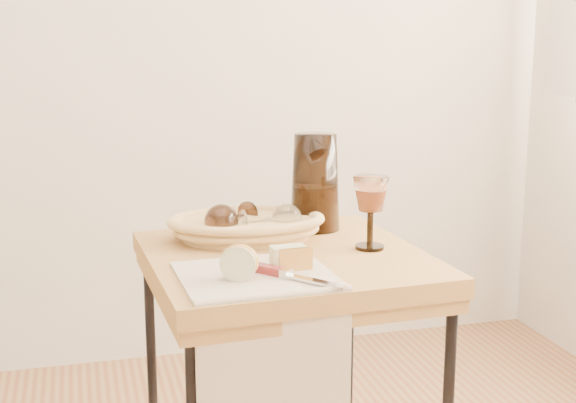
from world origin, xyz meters
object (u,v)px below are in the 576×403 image
object	(u,v)px
wine_goblet	(370,212)
table_knife	(289,274)
tea_towel	(256,276)
goblet_lying_b	(268,220)
bread_basket	(247,228)
pitcher	(315,182)
apple_half	(240,261)
goblet_lying_a	(233,217)

from	to	relation	value
wine_goblet	table_knife	bearing A→B (deg)	-142.32
tea_towel	goblet_lying_b	xyz separation A→B (m)	(0.09, 0.27, 0.04)
bread_basket	pitcher	world-z (taller)	pitcher
goblet_lying_b	pitcher	xyz separation A→B (m)	(0.14, 0.08, 0.07)
apple_half	table_knife	world-z (taller)	apple_half
bread_basket	table_knife	size ratio (longest dim) A/B	1.44
pitcher	goblet_lying_a	bearing A→B (deg)	171.86
goblet_lying_a	wine_goblet	world-z (taller)	wine_goblet
goblet_lying_a	pitcher	size ratio (longest dim) A/B	0.47
goblet_lying_b	apple_half	size ratio (longest dim) A/B	1.53
goblet_lying_a	table_knife	xyz separation A→B (m)	(0.04, -0.35, -0.04)
tea_towel	wine_goblet	size ratio (longest dim) A/B	1.79
tea_towel	goblet_lying_a	world-z (taller)	goblet_lying_a
tea_towel	wine_goblet	bearing A→B (deg)	23.12
tea_towel	wine_goblet	distance (m)	0.34
goblet_lying_b	apple_half	xyz separation A→B (m)	(-0.13, -0.29, -0.01)
goblet_lying_b	apple_half	bearing A→B (deg)	-117.40
bread_basket	wine_goblet	size ratio (longest dim) A/B	1.96
wine_goblet	pitcher	bearing A→B (deg)	107.40
wine_goblet	table_knife	size ratio (longest dim) A/B	0.74
bread_basket	goblet_lying_a	distance (m)	0.04
goblet_lying_a	table_knife	distance (m)	0.35
bread_basket	table_knife	xyz separation A→B (m)	(0.01, -0.34, -0.01)
bread_basket	goblet_lying_b	bearing A→B (deg)	-16.47
table_knife	tea_towel	bearing A→B (deg)	-165.55
bread_basket	table_knife	world-z (taller)	bread_basket
table_knife	wine_goblet	bearing A→B (deg)	88.78
goblet_lying_b	wine_goblet	world-z (taller)	wine_goblet
goblet_lying_a	table_knife	size ratio (longest dim) A/B	0.57
tea_towel	pitcher	distance (m)	0.43
tea_towel	apple_half	size ratio (longest dim) A/B	3.95
bread_basket	goblet_lying_a	size ratio (longest dim) A/B	2.54
pitcher	goblet_lying_b	bearing A→B (deg)	-170.23
table_knife	bread_basket	bearing A→B (deg)	143.38
goblet_lying_a	pitcher	bearing A→B (deg)	148.57
bread_basket	apple_half	world-z (taller)	apple_half
tea_towel	apple_half	distance (m)	0.06
tea_towel	table_knife	xyz separation A→B (m)	(0.06, -0.04, 0.01)
goblet_lying_b	wine_goblet	distance (m)	0.24
table_knife	goblet_lying_b	bearing A→B (deg)	134.81
wine_goblet	table_knife	distance (m)	0.31
bread_basket	goblet_lying_b	world-z (taller)	goblet_lying_b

